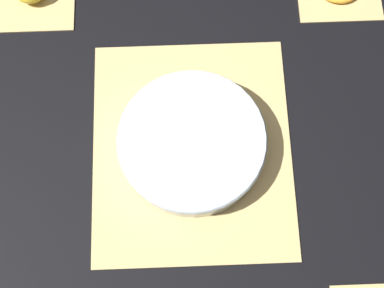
% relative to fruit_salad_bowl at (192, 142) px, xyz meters
% --- Properties ---
extents(ground_plane, '(6.00, 6.00, 0.00)m').
position_rel_fruit_salad_bowl_xyz_m(ground_plane, '(-0.00, 0.00, -0.04)').
color(ground_plane, black).
extents(bamboo_mat_center, '(0.41, 0.35, 0.01)m').
position_rel_fruit_salad_bowl_xyz_m(bamboo_mat_center, '(-0.00, 0.00, -0.03)').
color(bamboo_mat_center, '#D6B775').
rests_on(bamboo_mat_center, ground_plane).
extents(fruit_salad_bowl, '(0.26, 0.26, 0.06)m').
position_rel_fruit_salad_bowl_xyz_m(fruit_salad_bowl, '(0.00, 0.00, 0.00)').
color(fruit_salad_bowl, silver).
rests_on(fruit_salad_bowl, bamboo_mat_center).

